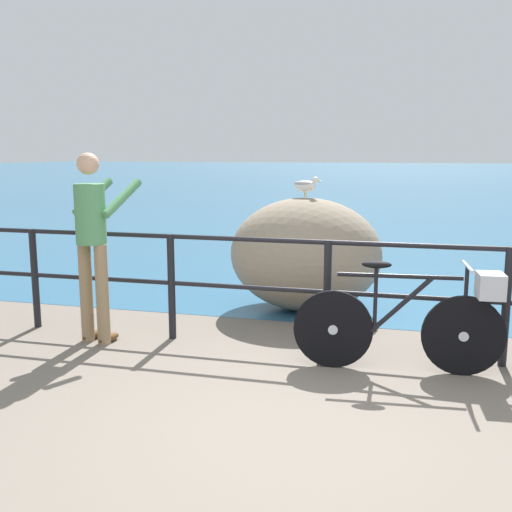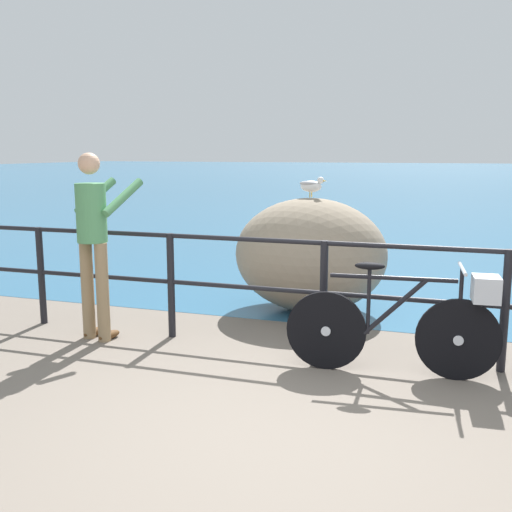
{
  "view_description": "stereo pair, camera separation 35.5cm",
  "coord_description": "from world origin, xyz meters",
  "px_view_note": "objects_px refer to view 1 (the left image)",
  "views": [
    {
      "loc": [
        0.68,
        -3.49,
        1.79
      ],
      "look_at": [
        -0.76,
        2.07,
        0.78
      ],
      "focal_mm": 41.66,
      "sensor_mm": 36.0,
      "label": 1
    },
    {
      "loc": [
        1.02,
        -3.39,
        1.79
      ],
      "look_at": [
        -0.76,
        2.07,
        0.78
      ],
      "focal_mm": 41.66,
      "sensor_mm": 36.0,
      "label": 2
    }
  ],
  "objects_px": {
    "bicycle": "(416,317)",
    "seagull": "(306,185)",
    "breakwater_boulder_main": "(305,254)",
    "person_at_railing": "(93,239)"
  },
  "relations": [
    {
      "from": "bicycle",
      "to": "seagull",
      "type": "bearing_deg",
      "value": 119.79
    },
    {
      "from": "person_at_railing",
      "to": "bicycle",
      "type": "bearing_deg",
      "value": -78.03
    },
    {
      "from": "breakwater_boulder_main",
      "to": "seagull",
      "type": "distance_m",
      "value": 0.78
    },
    {
      "from": "person_at_railing",
      "to": "breakwater_boulder_main",
      "type": "distance_m",
      "value": 2.41
    },
    {
      "from": "person_at_railing",
      "to": "breakwater_boulder_main",
      "type": "height_order",
      "value": "person_at_railing"
    },
    {
      "from": "bicycle",
      "to": "seagull",
      "type": "relative_size",
      "value": 4.96
    },
    {
      "from": "person_at_railing",
      "to": "seagull",
      "type": "bearing_deg",
      "value": -30.78
    },
    {
      "from": "person_at_railing",
      "to": "breakwater_boulder_main",
      "type": "xyz_separation_m",
      "value": [
        1.7,
        1.66,
        -0.35
      ]
    },
    {
      "from": "seagull",
      "to": "bicycle",
      "type": "bearing_deg",
      "value": -40.52
    },
    {
      "from": "bicycle",
      "to": "person_at_railing",
      "type": "distance_m",
      "value": 2.97
    }
  ]
}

